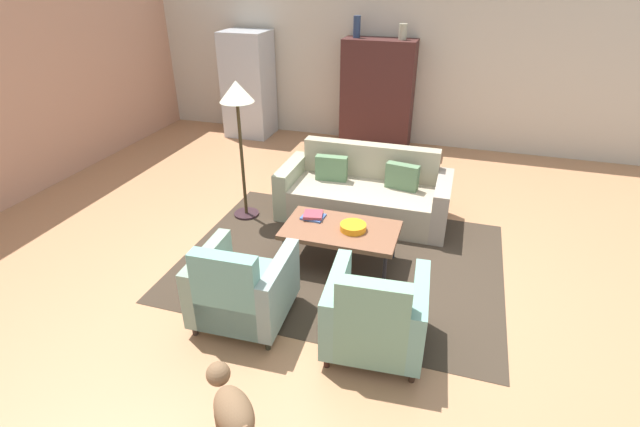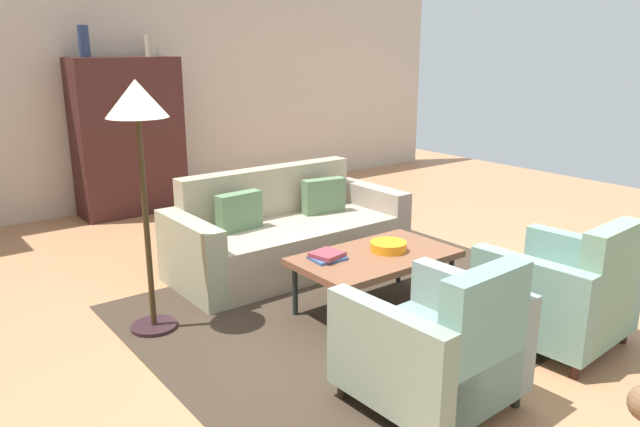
{
  "view_description": "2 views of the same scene",
  "coord_description": "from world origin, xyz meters",
  "px_view_note": "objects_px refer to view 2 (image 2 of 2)",
  "views": [
    {
      "loc": [
        1.02,
        -3.99,
        2.9
      ],
      "look_at": [
        -0.3,
        0.24,
        0.52
      ],
      "focal_mm": 26.37,
      "sensor_mm": 36.0,
      "label": 1
    },
    {
      "loc": [
        -2.94,
        -2.98,
        1.93
      ],
      "look_at": [
        -0.13,
        0.69,
        0.64
      ],
      "focal_mm": 34.11,
      "sensor_mm": 36.0,
      "label": 2
    }
  ],
  "objects_px": {
    "armchair_right": "(564,296)",
    "cabinet": "(128,137)",
    "armchair_left": "(440,351)",
    "book_stack": "(327,256)",
    "fruit_bowl": "(388,246)",
    "vase_round": "(151,46)",
    "coffee_table": "(375,259)",
    "vase_tall": "(84,41)",
    "couch": "(285,235)",
    "floor_lamp": "(138,123)"
  },
  "relations": [
    {
      "from": "couch",
      "to": "book_stack",
      "type": "distance_m",
      "value": 1.13
    },
    {
      "from": "fruit_bowl",
      "to": "cabinet",
      "type": "relative_size",
      "value": 0.15
    },
    {
      "from": "couch",
      "to": "book_stack",
      "type": "height_order",
      "value": "couch"
    },
    {
      "from": "armchair_left",
      "to": "couch",
      "type": "bearing_deg",
      "value": 73.45
    },
    {
      "from": "coffee_table",
      "to": "vase_tall",
      "type": "xyz_separation_m",
      "value": [
        -0.79,
        3.81,
        1.57
      ]
    },
    {
      "from": "cabinet",
      "to": "vase_round",
      "type": "distance_m",
      "value": 1.08
    },
    {
      "from": "book_stack",
      "to": "cabinet",
      "type": "relative_size",
      "value": 0.14
    },
    {
      "from": "armchair_left",
      "to": "cabinet",
      "type": "bearing_deg",
      "value": 85.32
    },
    {
      "from": "vase_round",
      "to": "armchair_right",
      "type": "bearing_deg",
      "value": -82.6
    },
    {
      "from": "armchair_left",
      "to": "floor_lamp",
      "type": "height_order",
      "value": "floor_lamp"
    },
    {
      "from": "armchair_right",
      "to": "book_stack",
      "type": "bearing_deg",
      "value": 122.13
    },
    {
      "from": "book_stack",
      "to": "vase_tall",
      "type": "distance_m",
      "value": 4.0
    },
    {
      "from": "book_stack",
      "to": "vase_round",
      "type": "xyz_separation_m",
      "value": [
        0.31,
        3.68,
        1.46
      ]
    },
    {
      "from": "armchair_left",
      "to": "vase_tall",
      "type": "height_order",
      "value": "vase_tall"
    },
    {
      "from": "book_stack",
      "to": "vase_tall",
      "type": "bearing_deg",
      "value": 96.88
    },
    {
      "from": "coffee_table",
      "to": "cabinet",
      "type": "bearing_deg",
      "value": 95.86
    },
    {
      "from": "armchair_right",
      "to": "vase_tall",
      "type": "bearing_deg",
      "value": 101.52
    },
    {
      "from": "cabinet",
      "to": "fruit_bowl",
      "type": "bearing_deg",
      "value": -82.19
    },
    {
      "from": "coffee_table",
      "to": "cabinet",
      "type": "relative_size",
      "value": 0.67
    },
    {
      "from": "fruit_bowl",
      "to": "vase_round",
      "type": "bearing_deg",
      "value": 92.6
    },
    {
      "from": "armchair_right",
      "to": "floor_lamp",
      "type": "relative_size",
      "value": 0.51
    },
    {
      "from": "book_stack",
      "to": "vase_round",
      "type": "distance_m",
      "value": 3.97
    },
    {
      "from": "armchair_left",
      "to": "armchair_right",
      "type": "height_order",
      "value": "same"
    },
    {
      "from": "vase_round",
      "to": "floor_lamp",
      "type": "bearing_deg",
      "value": -114.36
    },
    {
      "from": "armchair_right",
      "to": "vase_round",
      "type": "xyz_separation_m",
      "value": [
        -0.65,
        4.97,
        1.58
      ]
    },
    {
      "from": "vase_tall",
      "to": "vase_round",
      "type": "relative_size",
      "value": 1.4
    },
    {
      "from": "armchair_left",
      "to": "fruit_bowl",
      "type": "relative_size",
      "value": 3.22
    },
    {
      "from": "coffee_table",
      "to": "book_stack",
      "type": "bearing_deg",
      "value": 159.38
    },
    {
      "from": "armchair_right",
      "to": "vase_tall",
      "type": "xyz_separation_m",
      "value": [
        -1.4,
        4.97,
        1.62
      ]
    },
    {
      "from": "floor_lamp",
      "to": "book_stack",
      "type": "bearing_deg",
      "value": -27.54
    },
    {
      "from": "couch",
      "to": "fruit_bowl",
      "type": "xyz_separation_m",
      "value": [
        0.13,
        -1.19,
        0.18
      ]
    },
    {
      "from": "armchair_right",
      "to": "cabinet",
      "type": "bearing_deg",
      "value": 97.16
    },
    {
      "from": "book_stack",
      "to": "vase_round",
      "type": "bearing_deg",
      "value": 85.24
    },
    {
      "from": "couch",
      "to": "coffee_table",
      "type": "xyz_separation_m",
      "value": [
        0.0,
        -1.19,
        0.11
      ]
    },
    {
      "from": "couch",
      "to": "vase_round",
      "type": "relative_size",
      "value": 8.79
    },
    {
      "from": "fruit_bowl",
      "to": "book_stack",
      "type": "distance_m",
      "value": 0.5
    },
    {
      "from": "armchair_left",
      "to": "book_stack",
      "type": "height_order",
      "value": "armchair_left"
    },
    {
      "from": "fruit_bowl",
      "to": "floor_lamp",
      "type": "relative_size",
      "value": 0.16
    },
    {
      "from": "coffee_table",
      "to": "armchair_right",
      "type": "xyz_separation_m",
      "value": [
        0.6,
        -1.17,
        -0.06
      ]
    },
    {
      "from": "cabinet",
      "to": "vase_tall",
      "type": "bearing_deg",
      "value": -179.32
    },
    {
      "from": "floor_lamp",
      "to": "vase_tall",
      "type": "bearing_deg",
      "value": 78.07
    },
    {
      "from": "vase_round",
      "to": "floor_lamp",
      "type": "height_order",
      "value": "vase_round"
    },
    {
      "from": "coffee_table",
      "to": "vase_round",
      "type": "bearing_deg",
      "value": 90.63
    },
    {
      "from": "book_stack",
      "to": "couch",
      "type": "bearing_deg",
      "value": 71.78
    },
    {
      "from": "couch",
      "to": "vase_tall",
      "type": "height_order",
      "value": "vase_tall"
    },
    {
      "from": "coffee_table",
      "to": "fruit_bowl",
      "type": "xyz_separation_m",
      "value": [
        0.13,
        0.0,
        0.07
      ]
    },
    {
      "from": "fruit_bowl",
      "to": "vase_round",
      "type": "distance_m",
      "value": 4.08
    },
    {
      "from": "armchair_right",
      "to": "cabinet",
      "type": "height_order",
      "value": "cabinet"
    },
    {
      "from": "fruit_bowl",
      "to": "book_stack",
      "type": "height_order",
      "value": "fruit_bowl"
    },
    {
      "from": "book_stack",
      "to": "cabinet",
      "type": "bearing_deg",
      "value": 90.69
    }
  ]
}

